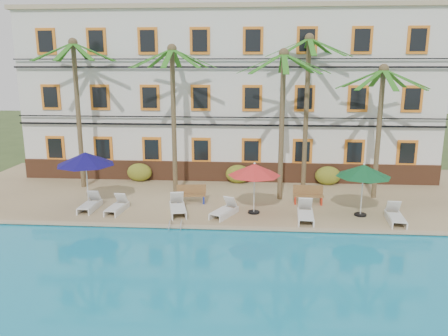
# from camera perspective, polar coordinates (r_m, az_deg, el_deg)

# --- Properties ---
(ground) EXTENTS (100.00, 100.00, 0.00)m
(ground) POSITION_cam_1_polar(r_m,az_deg,el_deg) (19.91, -1.09, -7.58)
(ground) COLOR #384C23
(ground) RESTS_ON ground
(pool_deck) EXTENTS (30.00, 12.00, 0.25)m
(pool_deck) POSITION_cam_1_polar(r_m,az_deg,el_deg) (24.60, -0.03, -3.19)
(pool_deck) COLOR tan
(pool_deck) RESTS_ON ground
(swimming_pool) EXTENTS (26.00, 12.00, 0.20)m
(swimming_pool) POSITION_cam_1_polar(r_m,az_deg,el_deg) (13.58, -3.92, -17.66)
(swimming_pool) COLOR #178CB2
(swimming_pool) RESTS_ON ground
(pool_coping) EXTENTS (30.00, 0.35, 0.06)m
(pool_coping) POSITION_cam_1_polar(r_m,az_deg,el_deg) (18.98, -1.35, -7.75)
(pool_coping) COLOR tan
(pool_coping) RESTS_ON pool_deck
(hotel_building) EXTENTS (25.40, 6.44, 10.22)m
(hotel_building) POSITION_cam_1_polar(r_m,az_deg,el_deg) (28.62, 0.71, 9.81)
(hotel_building) COLOR silver
(hotel_building) RESTS_ON pool_deck
(palm_a) EXTENTS (4.62, 4.62, 8.29)m
(palm_a) POSITION_cam_1_polar(r_m,az_deg,el_deg) (25.67, -18.68, 9.20)
(palm_a) COLOR brown
(palm_a) RESTS_ON pool_deck
(palm_b) EXTENTS (4.62, 4.62, 7.93)m
(palm_b) POSITION_cam_1_polar(r_m,az_deg,el_deg) (23.53, -6.66, 9.00)
(palm_b) COLOR brown
(palm_b) RESTS_ON pool_deck
(palm_c) EXTENTS (4.62, 4.62, 7.67)m
(palm_c) POSITION_cam_1_polar(r_m,az_deg,el_deg) (22.27, 7.63, 8.35)
(palm_c) COLOR brown
(palm_c) RESTS_ON pool_deck
(palm_d) EXTENTS (4.62, 4.62, 8.51)m
(palm_d) POSITION_cam_1_polar(r_m,az_deg,el_deg) (24.49, 10.80, 9.79)
(palm_d) COLOR brown
(palm_d) RESTS_ON pool_deck
(palm_e) EXTENTS (4.62, 4.62, 6.92)m
(palm_e) POSITION_cam_1_polar(r_m,az_deg,el_deg) (23.73, 19.74, 6.92)
(palm_e) COLOR brown
(palm_e) RESTS_ON pool_deck
(shrub_left) EXTENTS (1.50, 0.90, 1.10)m
(shrub_left) POSITION_cam_1_polar(r_m,az_deg,el_deg) (26.83, -10.98, -0.56)
(shrub_left) COLOR #32611B
(shrub_left) RESTS_ON pool_deck
(shrub_mid) EXTENTS (1.50, 0.90, 1.10)m
(shrub_mid) POSITION_cam_1_polar(r_m,az_deg,el_deg) (25.93, 1.88, -0.80)
(shrub_mid) COLOR #32611B
(shrub_mid) RESTS_ON pool_deck
(shrub_right) EXTENTS (1.50, 0.90, 1.10)m
(shrub_right) POSITION_cam_1_polar(r_m,az_deg,el_deg) (26.26, 13.42, -0.98)
(shrub_right) COLOR #32611B
(shrub_right) RESTS_ON pool_deck
(umbrella_blue) EXTENTS (2.82, 2.82, 2.82)m
(umbrella_blue) POSITION_cam_1_polar(r_m,az_deg,el_deg) (22.23, -17.65, 1.14)
(umbrella_blue) COLOR black
(umbrella_blue) RESTS_ON pool_deck
(umbrella_red) EXTENTS (2.47, 2.47, 2.47)m
(umbrella_red) POSITION_cam_1_polar(r_m,az_deg,el_deg) (20.29, 4.00, -0.25)
(umbrella_red) COLOR black
(umbrella_red) RESTS_ON pool_deck
(umbrella_green) EXTENTS (2.51, 2.51, 2.51)m
(umbrella_green) POSITION_cam_1_polar(r_m,az_deg,el_deg) (20.89, 17.76, -0.38)
(umbrella_green) COLOR black
(umbrella_green) RESTS_ON pool_deck
(lounger_a) EXTENTS (0.67, 1.79, 0.84)m
(lounger_a) POSITION_cam_1_polar(r_m,az_deg,el_deg) (22.22, -17.09, -4.53)
(lounger_a) COLOR silver
(lounger_a) RESTS_ON pool_deck
(lounger_b) EXTENTS (0.77, 1.76, 0.81)m
(lounger_b) POSITION_cam_1_polar(r_m,az_deg,el_deg) (21.56, -13.79, -4.89)
(lounger_b) COLOR silver
(lounger_b) RESTS_ON pool_deck
(lounger_c) EXTENTS (1.15, 2.07, 0.93)m
(lounger_c) POSITION_cam_1_polar(r_m,az_deg,el_deg) (20.84, -6.06, -5.09)
(lounger_c) COLOR silver
(lounger_c) RESTS_ON pool_deck
(lounger_d) EXTENTS (1.33, 1.85, 0.83)m
(lounger_d) POSITION_cam_1_polar(r_m,az_deg,el_deg) (20.38, 0.06, -5.54)
(lounger_d) COLOR silver
(lounger_d) RESTS_ON pool_deck
(lounger_e) EXTENTS (0.83, 1.99, 0.92)m
(lounger_e) POSITION_cam_1_polar(r_m,az_deg,el_deg) (20.16, 10.59, -5.89)
(lounger_e) COLOR silver
(lounger_e) RESTS_ON pool_deck
(lounger_f) EXTENTS (0.82, 1.89, 0.87)m
(lounger_f) POSITION_cam_1_polar(r_m,az_deg,el_deg) (20.99, 21.48, -5.89)
(lounger_f) COLOR silver
(lounger_f) RESTS_ON pool_deck
(bench_left) EXTENTS (1.54, 0.64, 0.93)m
(bench_left) POSITION_cam_1_polar(r_m,az_deg,el_deg) (22.27, -4.35, -3.39)
(bench_left) COLOR olive
(bench_left) RESTS_ON pool_deck
(bench_right) EXTENTS (1.51, 0.51, 0.93)m
(bench_right) POSITION_cam_1_polar(r_m,az_deg,el_deg) (22.51, 10.94, -3.42)
(bench_right) COLOR olive
(bench_right) RESTS_ON pool_deck
(pool_ladder) EXTENTS (0.54, 0.74, 0.74)m
(pool_ladder) POSITION_cam_1_polar(r_m,az_deg,el_deg) (19.11, -6.27, -7.77)
(pool_ladder) COLOR silver
(pool_ladder) RESTS_ON ground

